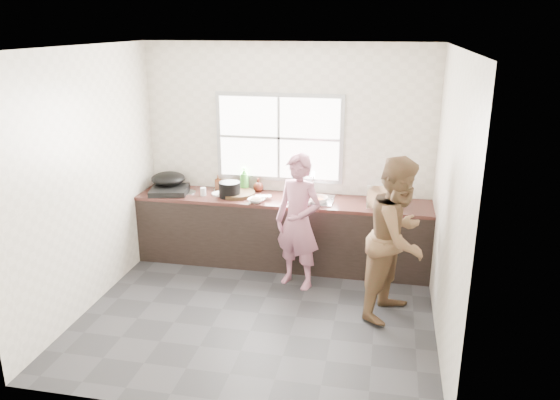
% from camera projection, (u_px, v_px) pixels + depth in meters
% --- Properties ---
extents(floor, '(3.60, 3.20, 0.01)m').
position_uv_depth(floor, '(259.00, 313.00, 5.74)').
color(floor, '#272729').
rests_on(floor, ground).
extents(ceiling, '(3.60, 3.20, 0.01)m').
position_uv_depth(ceiling, '(255.00, 46.00, 4.90)').
color(ceiling, silver).
rests_on(ceiling, wall_back).
extents(wall_back, '(3.60, 0.01, 2.70)m').
position_uv_depth(wall_back, '(287.00, 154.00, 6.81)').
color(wall_back, beige).
rests_on(wall_back, ground).
extents(wall_left, '(0.01, 3.20, 2.70)m').
position_uv_depth(wall_left, '(88.00, 180.00, 5.66)').
color(wall_left, silver).
rests_on(wall_left, ground).
extents(wall_right, '(0.01, 3.20, 2.70)m').
position_uv_depth(wall_right, '(449.00, 202.00, 4.98)').
color(wall_right, beige).
rests_on(wall_right, ground).
extents(wall_front, '(3.60, 0.01, 2.70)m').
position_uv_depth(wall_front, '(203.00, 256.00, 3.82)').
color(wall_front, silver).
rests_on(wall_front, ground).
extents(cabinet, '(3.60, 0.62, 0.82)m').
position_uv_depth(cabinet, '(282.00, 233.00, 6.81)').
color(cabinet, black).
rests_on(cabinet, floor).
extents(countertop, '(3.60, 0.64, 0.04)m').
position_uv_depth(countertop, '(282.00, 200.00, 6.68)').
color(countertop, '#371B16').
rests_on(countertop, cabinet).
extents(sink, '(0.55, 0.45, 0.02)m').
position_uv_depth(sink, '(311.00, 200.00, 6.60)').
color(sink, silver).
rests_on(sink, countertop).
extents(faucet, '(0.02, 0.02, 0.30)m').
position_uv_depth(faucet, '(313.00, 184.00, 6.74)').
color(faucet, silver).
rests_on(faucet, countertop).
extents(window_frame, '(1.60, 0.05, 1.10)m').
position_uv_depth(window_frame, '(279.00, 138.00, 6.75)').
color(window_frame, '#9EA0A5').
rests_on(window_frame, wall_back).
extents(window_glazing, '(1.50, 0.01, 1.00)m').
position_uv_depth(window_glazing, '(279.00, 138.00, 6.73)').
color(window_glazing, white).
rests_on(window_glazing, window_frame).
extents(woman, '(0.62, 0.52, 1.45)m').
position_uv_depth(woman, '(298.00, 226.00, 6.14)').
color(woman, '#A76479').
rests_on(woman, floor).
extents(person_side, '(0.92, 1.01, 1.68)m').
position_uv_depth(person_side, '(398.00, 238.00, 5.49)').
color(person_side, brown).
rests_on(person_side, floor).
extents(cutting_board, '(0.54, 0.54, 0.04)m').
position_uv_depth(cutting_board, '(237.00, 194.00, 6.78)').
color(cutting_board, '#302212').
rests_on(cutting_board, countertop).
extents(cleaver, '(0.22, 0.16, 0.01)m').
position_uv_depth(cleaver, '(263.00, 196.00, 6.62)').
color(cleaver, silver).
rests_on(cleaver, cutting_board).
extents(bowl_mince, '(0.23, 0.23, 0.05)m').
position_uv_depth(bowl_mince, '(256.00, 200.00, 6.52)').
color(bowl_mince, silver).
rests_on(bowl_mince, countertop).
extents(bowl_crabs, '(0.26, 0.26, 0.06)m').
position_uv_depth(bowl_crabs, '(318.00, 201.00, 6.48)').
color(bowl_crabs, white).
rests_on(bowl_crabs, countertop).
extents(bowl_held, '(0.25, 0.25, 0.07)m').
position_uv_depth(bowl_held, '(304.00, 202.00, 6.41)').
color(bowl_held, white).
rests_on(bowl_held, countertop).
extents(black_pot, '(0.30, 0.30, 0.19)m').
position_uv_depth(black_pot, '(230.00, 190.00, 6.70)').
color(black_pot, black).
rests_on(black_pot, countertop).
extents(plate_food, '(0.23, 0.23, 0.02)m').
position_uv_depth(plate_food, '(220.00, 194.00, 6.83)').
color(plate_food, silver).
rests_on(plate_food, countertop).
extents(bottle_green, '(0.15, 0.15, 0.31)m').
position_uv_depth(bottle_green, '(244.00, 179.00, 6.94)').
color(bottle_green, green).
rests_on(bottle_green, countertop).
extents(bottle_brown_tall, '(0.09, 0.10, 0.17)m').
position_uv_depth(bottle_brown_tall, '(218.00, 183.00, 7.02)').
color(bottle_brown_tall, '#462111').
rests_on(bottle_brown_tall, countertop).
extents(bottle_brown_short, '(0.12, 0.12, 0.15)m').
position_uv_depth(bottle_brown_short, '(258.00, 185.00, 6.93)').
color(bottle_brown_short, '#451B11').
rests_on(bottle_brown_short, countertop).
extents(glass_jar, '(0.09, 0.09, 0.10)m').
position_uv_depth(glass_jar, '(203.00, 192.00, 6.76)').
color(glass_jar, silver).
rests_on(glass_jar, countertop).
extents(burner, '(0.53, 0.53, 0.07)m').
position_uv_depth(burner, '(169.00, 190.00, 6.87)').
color(burner, black).
rests_on(burner, countertop).
extents(wok, '(0.53, 0.53, 0.16)m').
position_uv_depth(wok, '(168.00, 179.00, 6.99)').
color(wok, black).
rests_on(wok, burner).
extents(dish_rack, '(0.41, 0.30, 0.30)m').
position_uv_depth(dish_rack, '(384.00, 195.00, 6.31)').
color(dish_rack, white).
rests_on(dish_rack, countertop).
extents(pot_lid_left, '(0.31, 0.31, 0.01)m').
position_uv_depth(pot_lid_left, '(186.00, 192.00, 6.89)').
color(pot_lid_left, '#A2A6A9').
rests_on(pot_lid_left, countertop).
extents(pot_lid_right, '(0.28, 0.28, 0.01)m').
position_uv_depth(pot_lid_right, '(223.00, 190.00, 6.99)').
color(pot_lid_right, '#AEB1B5').
rests_on(pot_lid_right, countertop).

